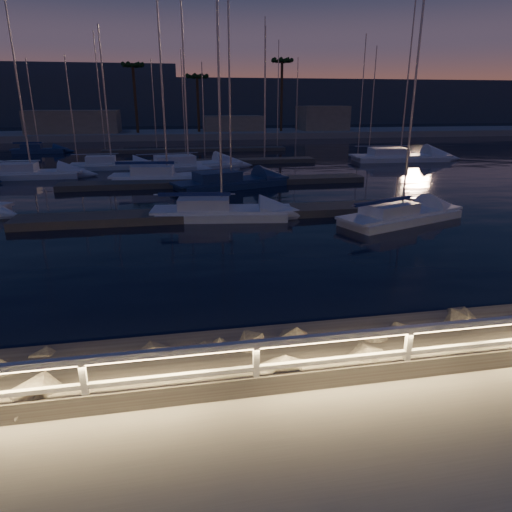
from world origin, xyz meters
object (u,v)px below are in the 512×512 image
(sailboat_c, at_px, (399,214))
(guard_rail, at_px, (357,345))
(sailboat_k, at_px, (186,165))
(sailboat_j, at_px, (29,173))
(sailboat_f, at_px, (165,176))
(sailboat_m, at_px, (38,150))
(sailboat_i, at_px, (109,164))
(sailboat_g, at_px, (228,181))
(sailboat_b, at_px, (218,211))
(sailboat_l, at_px, (398,156))

(sailboat_c, bearing_deg, guard_rail, -141.21)
(guard_rail, distance_m, sailboat_c, 15.63)
(sailboat_k, bearing_deg, guard_rail, -97.58)
(guard_rail, xyz_separation_m, sailboat_c, (7.90, 13.45, -0.98))
(guard_rail, height_order, sailboat_j, sailboat_j)
(sailboat_f, bearing_deg, sailboat_m, 127.97)
(sailboat_i, bearing_deg, sailboat_j, -145.63)
(sailboat_f, bearing_deg, sailboat_g, -28.97)
(sailboat_b, bearing_deg, sailboat_g, 87.43)
(sailboat_c, height_order, sailboat_j, sailboat_j)
(sailboat_g, relative_size, sailboat_m, 1.34)
(sailboat_f, xyz_separation_m, sailboat_l, (23.44, 9.01, 0.01))
(sailboat_i, distance_m, sailboat_k, 7.01)
(guard_rail, relative_size, sailboat_g, 3.12)
(sailboat_c, xyz_separation_m, sailboat_f, (-11.55, 14.35, 0.06))
(guard_rail, height_order, sailboat_b, sailboat_b)
(sailboat_i, relative_size, sailboat_m, 1.14)
(sailboat_b, xyz_separation_m, sailboat_l, (20.71, 20.96, 0.06))
(guard_rail, bearing_deg, sailboat_c, 59.59)
(sailboat_c, distance_m, sailboat_f, 18.42)
(sailboat_b, bearing_deg, sailboat_j, 137.90)
(sailboat_b, bearing_deg, sailboat_k, 101.01)
(sailboat_g, distance_m, sailboat_k, 9.69)
(sailboat_k, height_order, sailboat_m, sailboat_k)
(sailboat_j, bearing_deg, sailboat_m, 101.59)
(sailboat_m, bearing_deg, sailboat_j, -78.64)
(sailboat_i, relative_size, sailboat_k, 0.76)
(sailboat_i, height_order, sailboat_l, sailboat_l)
(sailboat_f, relative_size, sailboat_l, 0.83)
(sailboat_c, xyz_separation_m, sailboat_j, (-22.11, 18.39, 0.04))
(sailboat_l, bearing_deg, sailboat_g, -143.22)
(sailboat_c, distance_m, sailboat_l, 26.22)
(sailboat_b, xyz_separation_m, sailboat_i, (-7.61, 20.22, 0.02))
(sailboat_b, bearing_deg, sailboat_i, 118.79)
(sailboat_g, bearing_deg, sailboat_k, 86.03)
(sailboat_k, bearing_deg, sailboat_j, 179.36)
(sailboat_f, bearing_deg, sailboat_j, 165.43)
(sailboat_i, bearing_deg, sailboat_k, -19.29)
(sailboat_j, xyz_separation_m, sailboat_l, (34.00, 4.98, 0.03))
(sailboat_l, height_order, sailboat_m, sailboat_l)
(sailboat_l, distance_m, sailboat_m, 41.11)
(sailboat_j, height_order, sailboat_l, sailboat_l)
(sailboat_f, xyz_separation_m, sailboat_i, (-4.88, 8.27, -0.03))
(sailboat_m, bearing_deg, sailboat_k, -47.62)
(guard_rail, xyz_separation_m, sailboat_b, (-0.92, 15.86, -0.96))
(sailboat_g, bearing_deg, sailboat_c, -76.92)
(sailboat_k, bearing_deg, sailboat_g, -85.23)
(sailboat_i, height_order, sailboat_m, sailboat_i)
(sailboat_i, bearing_deg, sailboat_f, -61.77)
(sailboat_b, bearing_deg, sailboat_m, 124.13)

